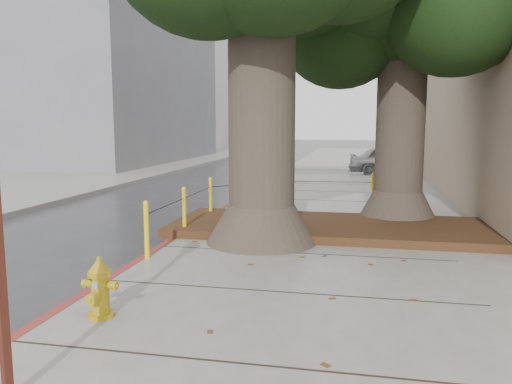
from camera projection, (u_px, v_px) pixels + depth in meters
ground at (245, 301)px, 6.56m from camera, size 140.00×140.00×0.00m
sidewalk_far at (425, 157)px, 34.51m from camera, size 16.00×20.00×0.15m
curb_red at (171, 244)px, 9.37m from camera, size 0.14×26.00×0.16m
planter_bed at (330, 227)px, 10.14m from camera, size 6.40×2.60×0.16m
building_far_grey at (83, 63)px, 30.07m from camera, size 12.00×16.00×12.00m
building_far_white at (182, 75)px, 52.60m from camera, size 12.00×18.00×15.00m
bollard_ring at (251, 200)px, 10.89m from camera, size 3.79×5.39×0.95m
fire_hydrant at (100, 288)px, 5.56m from camera, size 0.36×0.32×0.69m
car_silver at (393, 160)px, 22.69m from camera, size 3.99×1.66×1.35m
car_dark at (94, 154)px, 27.18m from camera, size 1.96×4.71×1.36m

